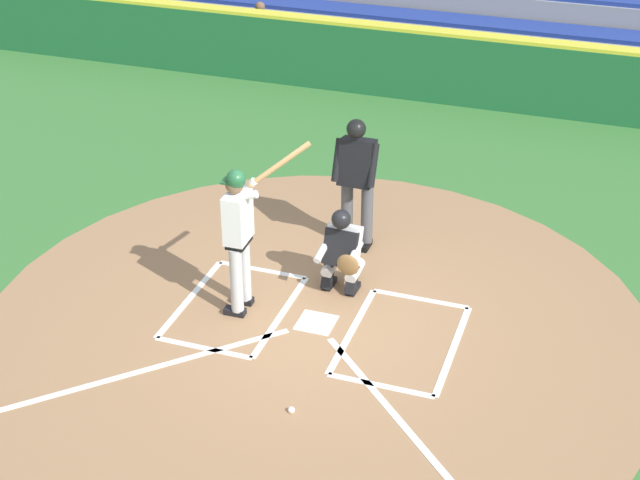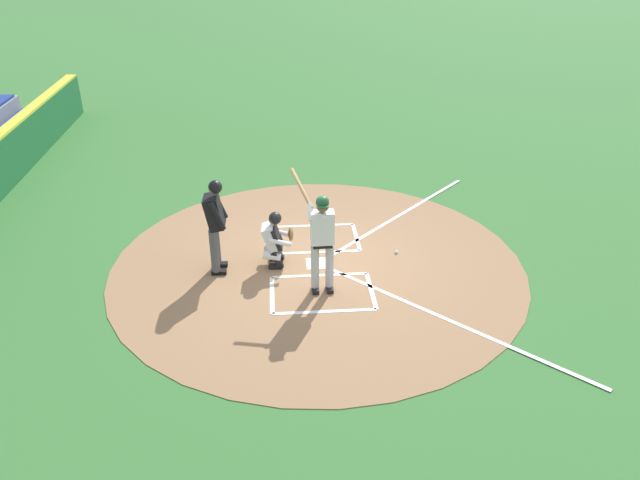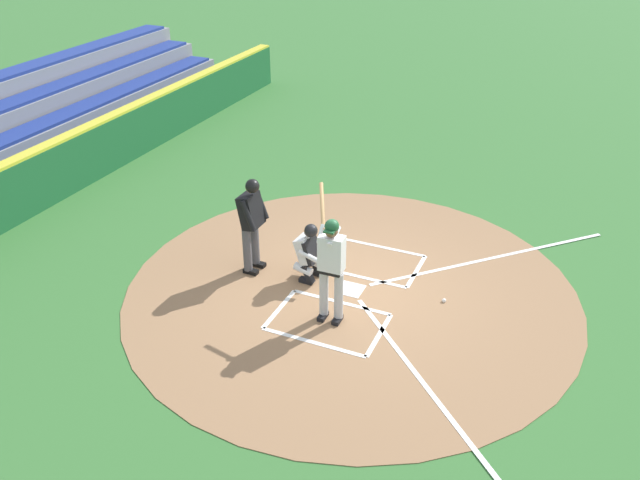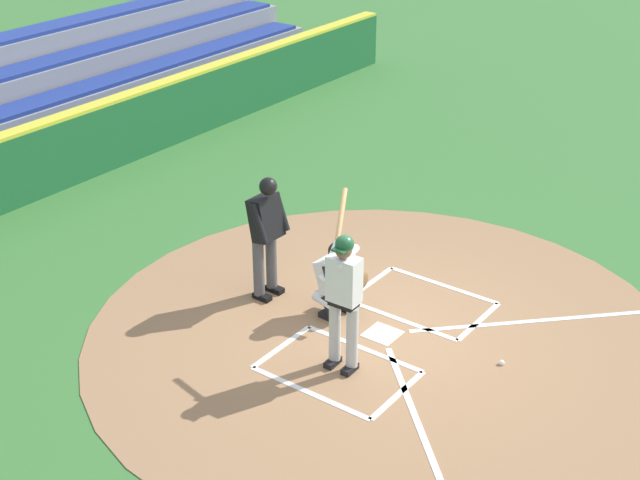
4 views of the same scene
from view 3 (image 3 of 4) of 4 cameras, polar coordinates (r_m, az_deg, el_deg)
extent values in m
plane|color=#387033|center=(11.80, 2.68, -4.33)|extent=(120.00, 120.00, 0.00)
cylinder|color=#99704C|center=(11.80, 2.68, -4.31)|extent=(8.00, 8.00, 0.01)
cube|color=white|center=(11.80, 2.68, -4.27)|extent=(0.44, 0.44, 0.01)
cube|color=white|center=(12.90, 0.66, -1.01)|extent=(1.20, 0.08, 0.01)
cube|color=white|center=(12.42, 8.33, -2.70)|extent=(1.20, 0.08, 0.01)
cube|color=white|center=(12.15, 3.46, -3.19)|extent=(0.08, 1.80, 0.01)
cube|color=white|center=(13.12, 5.31, -0.59)|extent=(0.08, 1.80, 0.01)
cube|color=white|center=(11.31, -3.55, -5.96)|extent=(1.20, 0.08, 0.01)
cube|color=white|center=(10.75, 5.13, -8.18)|extent=(1.20, 0.08, 0.01)
cube|color=white|center=(11.45, 1.86, -5.42)|extent=(0.08, 1.80, 0.01)
cube|color=white|center=(10.56, -0.62, -8.84)|extent=(0.08, 1.80, 0.01)
cube|color=white|center=(9.74, 9.89, -13.30)|extent=(3.73, 3.73, 0.01)
cube|color=white|center=(13.12, 14.66, -1.53)|extent=(3.73, 3.73, 0.01)
cylinder|color=#BCBCBC|center=(10.75, 1.62, -4.86)|extent=(0.15, 0.15, 0.84)
cube|color=black|center=(10.98, 1.52, -6.93)|extent=(0.26, 0.13, 0.09)
cylinder|color=#BCBCBC|center=(10.83, 0.33, -4.57)|extent=(0.15, 0.15, 0.84)
cube|color=black|center=(11.06, 0.25, -6.63)|extent=(0.26, 0.13, 0.09)
cube|color=black|center=(10.53, 1.00, -2.59)|extent=(0.23, 0.35, 0.10)
cube|color=white|center=(10.37, 1.01, -1.14)|extent=(0.25, 0.41, 0.60)
sphere|color=brown|center=(10.15, 0.99, 0.80)|extent=(0.21, 0.21, 0.21)
sphere|color=#1E512D|center=(10.14, 1.04, 1.19)|extent=(0.23, 0.23, 0.23)
cube|color=#1E512D|center=(10.06, 0.81, 0.74)|extent=(0.11, 0.17, 0.02)
cylinder|color=white|center=(10.27, 1.21, 0.32)|extent=(0.43, 0.10, 0.21)
cylinder|color=white|center=(10.33, 0.12, 0.53)|extent=(0.27, 0.10, 0.29)
cylinder|color=#AD7F4C|center=(10.54, 0.20, 2.97)|extent=(0.68, 0.38, 0.53)
cylinder|color=#AD7F4C|center=(10.34, 0.30, 0.93)|extent=(0.10, 0.10, 0.08)
cube|color=black|center=(12.20, -0.49, -2.82)|extent=(0.13, 0.27, 0.09)
cube|color=black|center=(12.10, -0.33, -2.25)|extent=(0.13, 0.25, 0.37)
cylinder|color=silver|center=(12.10, -0.75, -1.81)|extent=(0.17, 0.37, 0.21)
cube|color=black|center=(11.96, -1.20, -3.55)|extent=(0.13, 0.27, 0.09)
cube|color=black|center=(11.86, -1.04, -2.97)|extent=(0.13, 0.25, 0.37)
cylinder|color=silver|center=(11.86, -1.47, -2.53)|extent=(0.17, 0.37, 0.21)
cube|color=silver|center=(11.81, -1.16, -0.75)|extent=(0.42, 0.38, 0.52)
cube|color=black|center=(11.76, -0.69, -0.87)|extent=(0.43, 0.24, 0.46)
sphere|color=brown|center=(11.59, -0.88, 0.75)|extent=(0.21, 0.21, 0.21)
sphere|color=black|center=(11.58, -0.79, 0.82)|extent=(0.24, 0.24, 0.24)
cylinder|color=silver|center=(11.90, 0.01, -0.59)|extent=(0.12, 0.45, 0.20)
cylinder|color=silver|center=(11.59, -0.89, -1.47)|extent=(0.12, 0.45, 0.20)
ellipsoid|color=brown|center=(11.84, 0.88, -0.94)|extent=(0.29, 0.12, 0.28)
cylinder|color=#4C4C51|center=(12.28, -5.66, -0.22)|extent=(0.16, 0.16, 0.86)
cube|color=black|center=(12.49, -5.35, -2.12)|extent=(0.14, 0.28, 0.09)
cylinder|color=#4C4C51|center=(12.07, -6.32, -0.81)|extent=(0.16, 0.16, 0.86)
cube|color=black|center=(12.29, -6.00, -2.74)|extent=(0.14, 0.28, 0.09)
cube|color=black|center=(11.80, -6.00, 2.56)|extent=(0.45, 0.37, 0.66)
sphere|color=#9E7051|center=(11.58, -5.95, 4.60)|extent=(0.22, 0.22, 0.22)
sphere|color=black|center=(11.56, -5.87, 4.67)|extent=(0.25, 0.25, 0.25)
cylinder|color=black|center=(11.94, -5.10, 3.09)|extent=(0.11, 0.29, 0.56)
cylinder|color=black|center=(11.57, -6.26, 2.13)|extent=(0.11, 0.29, 0.56)
sphere|color=white|center=(11.65, 10.68, -5.17)|extent=(0.07, 0.07, 0.07)
cube|color=#1E6033|center=(15.47, -24.16, 4.21)|extent=(22.00, 0.36, 1.25)
cube|color=yellow|center=(15.23, -24.66, 6.44)|extent=(22.00, 0.32, 0.06)
camera|label=1|loc=(13.49, 51.68, 19.27)|focal=54.29mm
camera|label=2|loc=(4.36, -78.66, -1.58)|focal=34.23mm
camera|label=4|loc=(2.15, 108.49, -5.14)|focal=51.90mm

